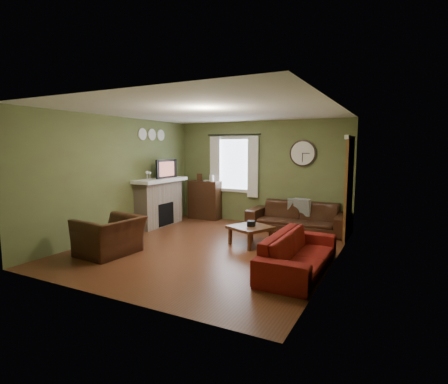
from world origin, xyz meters
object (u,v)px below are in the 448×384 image
at_px(sofa_brown, 298,217).
at_px(armchair, 110,236).
at_px(sofa_red, 299,253).
at_px(coffee_table, 250,235).
at_px(bookshelf, 205,200).

relative_size(sofa_brown, armchair, 2.19).
distance_m(sofa_red, coffee_table, 1.64).
relative_size(bookshelf, sofa_brown, 0.45).
bearing_deg(sofa_red, coffee_table, 50.32).
distance_m(bookshelf, coffee_table, 2.85).
bearing_deg(bookshelf, armchair, -87.97).
xyz_separation_m(bookshelf, sofa_red, (3.41, -2.90, -0.22)).
distance_m(sofa_brown, sofa_red, 2.74).
distance_m(sofa_brown, armchair, 4.18).
xyz_separation_m(sofa_brown, sofa_red, (0.75, -2.64, -0.04)).
bearing_deg(bookshelf, coffee_table, -40.87).
bearing_deg(sofa_red, armchair, 102.03).
bearing_deg(sofa_red, sofa_brown, 15.94).
relative_size(sofa_brown, sofa_red, 1.13).
xyz_separation_m(sofa_brown, armchair, (-2.52, -3.34, 0.00)).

